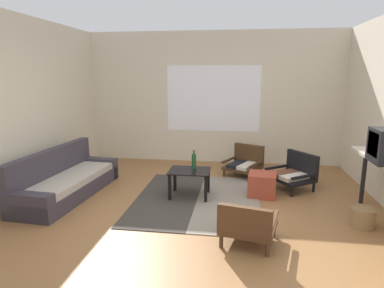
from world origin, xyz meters
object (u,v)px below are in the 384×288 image
armchair_striped_foreground (248,224)px  glass_bottle (194,161)px  clay_vase (377,144)px  armchair_by_window (245,162)px  wicker_basket (363,217)px  ottoman_orange (262,185)px  coffee_table (190,176)px  couch (65,181)px  armchair_corner (294,172)px

armchair_striped_foreground → glass_bottle: 1.65m
armchair_striped_foreground → clay_vase: size_ratio=2.24×
armchair_by_window → wicker_basket: bearing=-54.4°
armchair_by_window → glass_bottle: glass_bottle is taller
ottoman_orange → clay_vase: (1.42, -0.42, 0.77)m
coffee_table → ottoman_orange: 1.13m
armchair_striped_foreground → couch: bearing=157.6°
ottoman_orange → clay_vase: bearing=-16.4°
armchair_by_window → clay_vase: (1.67, -1.49, 0.71)m
couch → coffee_table: bearing=6.6°
armchair_corner → glass_bottle: glass_bottle is taller
coffee_table → ottoman_orange: bearing=10.1°
armchair_corner → glass_bottle: bearing=-160.9°
coffee_table → armchair_by_window: 1.53m
armchair_corner → wicker_basket: size_ratio=2.94×
armchair_by_window → armchair_corner: 1.02m
wicker_basket → clay_vase: bearing=62.1°
coffee_table → couch: bearing=-173.4°
armchair_corner → armchair_by_window: bearing=140.7°
coffee_table → armchair_corner: size_ratio=0.73×
coffee_table → clay_vase: bearing=-5.1°
coffee_table → armchair_corner: 1.75m
clay_vase → glass_bottle: 2.51m
ottoman_orange → wicker_basket: (1.16, -0.90, -0.06)m
clay_vase → armchair_by_window: bearing=138.3°
coffee_table → glass_bottle: bearing=51.7°
coffee_table → wicker_basket: 2.38m
armchair_by_window → armchair_striped_foreground: bearing=-90.0°
armchair_corner → ottoman_orange: 0.69m
clay_vase → glass_bottle: size_ratio=1.04×
armchair_striped_foreground → ottoman_orange: 1.57m
ottoman_orange → glass_bottle: (-1.04, -0.13, 0.37)m
coffee_table → ottoman_orange: coffee_table is taller
couch → ottoman_orange: (3.00, 0.41, -0.05)m
clay_vase → wicker_basket: size_ratio=1.07×
ottoman_orange → glass_bottle: 1.11m
couch → ottoman_orange: 3.03m
glass_bottle → wicker_basket: glass_bottle is taller
couch → ottoman_orange: couch is taller
armchair_corner → wicker_basket: armchair_corner is taller
coffee_table → armchair_striped_foreground: armchair_striped_foreground is taller
armchair_corner → wicker_basket: (0.62, -1.33, -0.15)m
coffee_table → glass_bottle: glass_bottle is taller
clay_vase → armchair_striped_foreground: bearing=-145.9°
glass_bottle → wicker_basket: 2.38m
couch → glass_bottle: couch is taller
glass_bottle → wicker_basket: size_ratio=1.03×
couch → armchair_striped_foreground: couch is taller
couch → ottoman_orange: bearing=7.9°
ottoman_orange → wicker_basket: 1.47m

